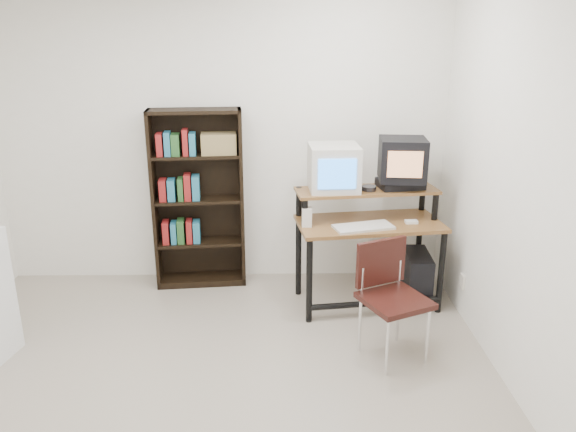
{
  "coord_description": "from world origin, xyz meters",
  "views": [
    {
      "loc": [
        0.5,
        -2.97,
        2.23
      ],
      "look_at": [
        0.57,
        1.1,
        0.88
      ],
      "focal_mm": 35.0,
      "sensor_mm": 36.0,
      "label": 1
    }
  ],
  "objects_px": {
    "computer_desk": "(368,227)",
    "crt_tv": "(402,160)",
    "pc_tower": "(416,276)",
    "bookshelf": "(198,196)",
    "crt_monitor": "(334,168)",
    "school_chair": "(389,288)"
  },
  "relations": [
    {
      "from": "school_chair",
      "to": "bookshelf",
      "type": "xyz_separation_m",
      "value": [
        -1.49,
        1.26,
        0.32
      ]
    },
    {
      "from": "crt_tv",
      "to": "bookshelf",
      "type": "xyz_separation_m",
      "value": [
        -1.74,
        0.32,
        -0.4
      ]
    },
    {
      "from": "computer_desk",
      "to": "crt_monitor",
      "type": "bearing_deg",
      "value": 152.97
    },
    {
      "from": "crt_monitor",
      "to": "crt_tv",
      "type": "bearing_deg",
      "value": 0.06
    },
    {
      "from": "crt_monitor",
      "to": "pc_tower",
      "type": "relative_size",
      "value": 0.95
    },
    {
      "from": "computer_desk",
      "to": "crt_tv",
      "type": "relative_size",
      "value": 3.08
    },
    {
      "from": "computer_desk",
      "to": "bookshelf",
      "type": "xyz_separation_m",
      "value": [
        -1.46,
        0.45,
        0.14
      ]
    },
    {
      "from": "crt_tv",
      "to": "computer_desk",
      "type": "bearing_deg",
      "value": -149.6
    },
    {
      "from": "pc_tower",
      "to": "bookshelf",
      "type": "xyz_separation_m",
      "value": [
        -1.91,
        0.4,
        0.62
      ]
    },
    {
      "from": "crt_tv",
      "to": "pc_tower",
      "type": "bearing_deg",
      "value": -20.53
    },
    {
      "from": "computer_desk",
      "to": "bookshelf",
      "type": "height_order",
      "value": "bookshelf"
    },
    {
      "from": "crt_monitor",
      "to": "school_chair",
      "type": "xyz_separation_m",
      "value": [
        0.32,
        -0.91,
        -0.65
      ]
    },
    {
      "from": "computer_desk",
      "to": "school_chair",
      "type": "distance_m",
      "value": 0.83
    },
    {
      "from": "crt_monitor",
      "to": "bookshelf",
      "type": "xyz_separation_m",
      "value": [
        -1.17,
        0.34,
        -0.33
      ]
    },
    {
      "from": "crt_monitor",
      "to": "bookshelf",
      "type": "relative_size",
      "value": 0.27
    },
    {
      "from": "crt_monitor",
      "to": "school_chair",
      "type": "distance_m",
      "value": 1.16
    },
    {
      "from": "crt_tv",
      "to": "bookshelf",
      "type": "distance_m",
      "value": 1.81
    },
    {
      "from": "crt_tv",
      "to": "pc_tower",
      "type": "height_order",
      "value": "crt_tv"
    },
    {
      "from": "school_chair",
      "to": "pc_tower",
      "type": "bearing_deg",
      "value": 39.45
    },
    {
      "from": "computer_desk",
      "to": "crt_monitor",
      "type": "xyz_separation_m",
      "value": [
        -0.29,
        0.1,
        0.47
      ]
    },
    {
      "from": "pc_tower",
      "to": "bookshelf",
      "type": "height_order",
      "value": "bookshelf"
    },
    {
      "from": "pc_tower",
      "to": "crt_monitor",
      "type": "bearing_deg",
      "value": 178.2
    }
  ]
}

